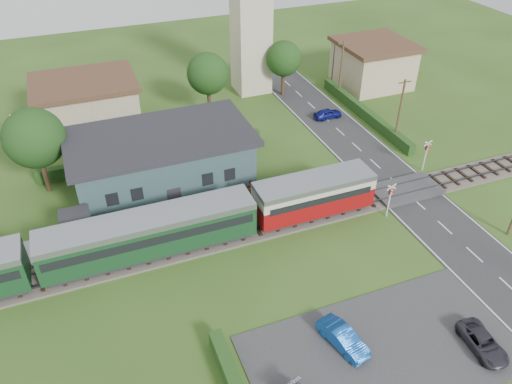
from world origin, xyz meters
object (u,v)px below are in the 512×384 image
object	(u,v)px
crossing_signal_near	(390,196)
car_park_blue	(343,338)
pedestrian_near	(251,189)
crossing_signal_far	(426,151)
church_tower	(251,7)
car_on_road	(328,114)
house_west	(87,104)
pedestrian_far	(116,222)
equipment_hut	(77,228)
train	(106,244)
car_park_dark	(483,343)
station_building	(162,160)
house_east	(373,63)

from	to	relation	value
crossing_signal_near	car_park_blue	distance (m)	14.37
pedestrian_near	crossing_signal_far	bearing A→B (deg)	170.57
church_tower	car_on_road	size ratio (longest dim) A/B	5.43
house_west	pedestrian_far	distance (m)	19.66
equipment_hut	train	bearing A→B (deg)	-60.50
equipment_hut	church_tower	xyz separation A→B (m)	(23.00, 22.80, 8.48)
crossing_signal_near	car_park_dark	distance (m)	13.85
car_park_blue	equipment_hut	bearing A→B (deg)	117.37
car_on_road	car_park_dark	size ratio (longest dim) A/B	0.88
crossing_signal_near	car_park_blue	size ratio (longest dim) A/B	0.88
train	car_on_road	size ratio (longest dim) A/B	13.34
pedestrian_far	crossing_signal_far	bearing A→B (deg)	-94.69
church_tower	crossing_signal_near	world-z (taller)	church_tower
car_on_road	pedestrian_near	bearing A→B (deg)	128.66
train	church_tower	bearing A→B (deg)	50.82
crossing_signal_far	car_park_dark	xyz separation A→B (m)	(-9.23, -18.41, -1.55)
church_tower	crossing_signal_far	world-z (taller)	church_tower
station_building	pedestrian_near	bearing A→B (deg)	-40.12
train	crossing_signal_near	distance (m)	22.72
equipment_hut	pedestrian_far	size ratio (longest dim) A/B	1.40
crossing_signal_near	house_east	bearing A→B (deg)	60.87
house_west	crossing_signal_near	distance (m)	33.22
station_building	crossing_signal_near	distance (m)	19.98
station_building	train	distance (m)	10.93
car_park_blue	car_park_dark	xyz separation A→B (m)	(7.98, -3.41, -0.10)
crossing_signal_far	pedestrian_near	world-z (taller)	crossing_signal_far
train	crossing_signal_near	bearing A→B (deg)	-6.08
crossing_signal_near	pedestrian_near	bearing A→B (deg)	148.99
church_tower	pedestrian_far	xyz separation A→B (m)	(-20.08, -22.60, -8.87)
train	church_tower	size ratio (longest dim) A/B	2.45
pedestrian_near	pedestrian_far	bearing A→B (deg)	-4.33
house_east	car_park_blue	size ratio (longest dim) A/B	2.37
crossing_signal_near	car_on_road	bearing A→B (deg)	77.85
house_west	crossing_signal_far	distance (m)	35.26
train	crossing_signal_far	size ratio (longest dim) A/B	13.18
station_building	crossing_signal_near	size ratio (longest dim) A/B	4.88
house_east	car_park_dark	world-z (taller)	house_east
car_on_road	car_park_blue	size ratio (longest dim) A/B	0.87
car_park_blue	crossing_signal_far	bearing A→B (deg)	26.15
station_building	pedestrian_far	bearing A→B (deg)	-132.25
station_building	church_tower	bearing A→B (deg)	48.59
house_west	crossing_signal_far	bearing A→B (deg)	-35.77
church_tower	pedestrian_near	distance (m)	25.57
house_east	car_park_dark	distance (m)	41.17
train	crossing_signal_near	world-z (taller)	train
car_on_road	car_park_dark	distance (m)	31.95
house_west	house_east	distance (m)	35.01
equipment_hut	house_east	world-z (taller)	house_east
church_tower	car_park_blue	bearing A→B (deg)	-102.58
car_park_blue	car_park_dark	bearing A→B (deg)	-38.05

